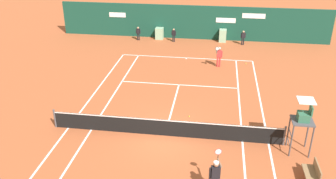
{
  "coord_description": "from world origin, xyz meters",
  "views": [
    {
      "loc": [
        2.42,
        -15.6,
        10.23
      ],
      "look_at": [
        -0.39,
        3.9,
        0.8
      ],
      "focal_mm": 38.12,
      "sensor_mm": 36.0,
      "label": 1
    }
  ],
  "objects": [
    {
      "name": "player_on_baseline",
      "position": [
        2.61,
        10.11,
        0.93
      ],
      "size": [
        0.56,
        0.69,
        1.78
      ],
      "rotation": [
        0.0,
        0.0,
        3.26
      ],
      "color": "red",
      "rests_on": "ground_plane"
    },
    {
      "name": "tennis_ball_by_sideline",
      "position": [
        1.09,
        2.13,
        0.03
      ],
      "size": [
        0.07,
        0.07,
        0.07
      ],
      "primitive_type": "sphere",
      "color": "#CCE033",
      "rests_on": "ground_plane"
    },
    {
      "name": "tennis_net",
      "position": [
        0.0,
        0.0,
        0.51
      ],
      "size": [
        12.1,
        0.1,
        1.07
      ],
      "color": "#4C4C51",
      "rests_on": "ground_plane"
    },
    {
      "name": "ball_kid_right_post",
      "position": [
        4.68,
        15.76,
        0.75
      ],
      "size": [
        0.43,
        0.2,
        1.31
      ],
      "rotation": [
        0.0,
        0.0,
        3.27
      ],
      "color": "black",
      "rests_on": "ground_plane"
    },
    {
      "name": "player_bench",
      "position": [
        6.79,
        -2.67,
        0.51
      ],
      "size": [
        0.54,
        1.2,
        0.88
      ],
      "rotation": [
        0.0,
        0.0,
        1.57
      ],
      "color": "#38383D",
      "rests_on": "ground_plane"
    },
    {
      "name": "sponsor_back_wall",
      "position": [
        -0.0,
        16.97,
        1.51
      ],
      "size": [
        25.0,
        1.02,
        3.12
      ],
      "color": "#144233",
      "rests_on": "ground_plane"
    },
    {
      "name": "ground_plane",
      "position": [
        -0.0,
        0.58,
        0.0
      ],
      "size": [
        80.0,
        80.0,
        0.01
      ],
      "color": "#A8512D"
    },
    {
      "name": "ball_kid_centre_post",
      "position": [
        -4.9,
        15.76,
        0.73
      ],
      "size": [
        0.43,
        0.18,
        1.27
      ],
      "rotation": [
        0.0,
        0.0,
        3.09
      ],
      "color": "black",
      "rests_on": "ground_plane"
    },
    {
      "name": "tennis_ball_near_service_line",
      "position": [
        4.74,
        10.98,
        0.03
      ],
      "size": [
        0.07,
        0.07,
        0.07
      ],
      "primitive_type": "sphere",
      "color": "#CCE033",
      "rests_on": "ground_plane"
    },
    {
      "name": "player_near_side",
      "position": [
        2.67,
        -3.99,
        0.97
      ],
      "size": [
        0.51,
        0.78,
        1.83
      ],
      "rotation": [
        0.0,
        0.0,
        0.27
      ],
      "color": "black",
      "rests_on": "ground_plane"
    },
    {
      "name": "ball_kid_left_post",
      "position": [
        -1.58,
        15.76,
        0.71
      ],
      "size": [
        0.41,
        0.21,
        1.24
      ],
      "rotation": [
        0.0,
        0.0,
        2.95
      ],
      "color": "black",
      "rests_on": "ground_plane"
    },
    {
      "name": "umpire_chair",
      "position": [
        6.61,
        -0.46,
        1.84
      ],
      "size": [
        1.0,
        1.0,
        2.81
      ],
      "rotation": [
        0.0,
        0.0,
        1.57
      ],
      "color": "#47474C",
      "rests_on": "ground_plane"
    }
  ]
}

